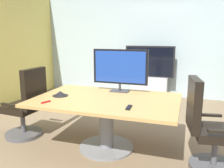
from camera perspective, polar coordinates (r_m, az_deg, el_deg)
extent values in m
plane|color=#7A664C|center=(3.60, -1.55, -13.99)|extent=(7.18, 7.18, 0.00)
cube|color=#9EB2B7|center=(6.24, 8.16, 9.68)|extent=(5.62, 0.10, 2.70)
cube|color=#B2894C|center=(3.19, -1.41, -3.85)|extent=(1.94, 1.26, 0.04)
cylinder|color=slate|center=(3.31, -1.38, -9.90)|extent=(0.20, 0.20, 0.68)
cylinder|color=slate|center=(3.44, -1.35, -14.95)|extent=(0.76, 0.76, 0.03)
cylinder|color=#4C4C51|center=(4.06, -20.56, -11.20)|extent=(0.56, 0.56, 0.06)
cylinder|color=#4C4C51|center=(3.99, -20.78, -8.41)|extent=(0.07, 0.07, 0.36)
cube|color=black|center=(3.92, -21.01, -5.39)|extent=(0.52, 0.52, 0.10)
cube|color=black|center=(3.66, -18.33, -1.04)|extent=(0.13, 0.46, 0.60)
cube|color=black|center=(4.06, -18.41, -2.87)|extent=(0.28, 0.07, 0.03)
cube|color=black|center=(3.70, -23.70, -4.66)|extent=(0.28, 0.07, 0.03)
cylinder|color=#4C4C51|center=(3.20, 23.29, -17.87)|extent=(0.56, 0.56, 0.06)
cylinder|color=#4C4C51|center=(3.11, 23.61, -14.48)|extent=(0.07, 0.07, 0.36)
cube|color=black|center=(3.02, 23.96, -10.71)|extent=(0.55, 0.55, 0.10)
cube|color=black|center=(2.86, 19.25, -4.61)|extent=(0.16, 0.46, 0.60)
cube|color=black|center=(2.74, 25.13, -10.42)|extent=(0.28, 0.09, 0.03)
cube|color=black|center=(3.21, 22.63, -7.00)|extent=(0.28, 0.09, 0.03)
cube|color=#333338|center=(3.58, 1.90, -1.67)|extent=(0.28, 0.18, 0.02)
cylinder|color=#333338|center=(3.57, 1.91, -0.77)|extent=(0.04, 0.04, 0.10)
cube|color=black|center=(3.53, 2.00, 4.20)|extent=(0.84, 0.04, 0.52)
cube|color=navy|center=(3.51, 1.91, 4.16)|extent=(0.77, 0.01, 0.47)
cube|color=#B7BABC|center=(6.00, 8.93, -0.80)|extent=(0.90, 0.36, 0.55)
cube|color=black|center=(5.87, 9.10, 5.41)|extent=(1.20, 0.06, 0.76)
cube|color=black|center=(5.84, 9.05, 5.38)|extent=(1.12, 0.01, 0.69)
cone|color=black|center=(3.39, -12.43, -2.25)|extent=(0.19, 0.19, 0.07)
cylinder|color=black|center=(3.40, -12.41, -2.76)|extent=(0.22, 0.22, 0.01)
cube|color=black|center=(2.77, 4.12, -5.68)|extent=(0.06, 0.17, 0.02)
cube|color=red|center=(3.10, -15.72, -4.22)|extent=(0.07, 0.13, 0.02)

